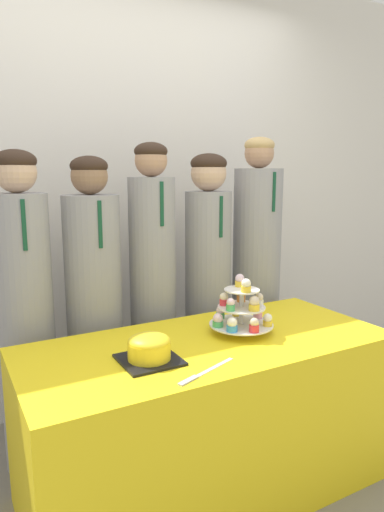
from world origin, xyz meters
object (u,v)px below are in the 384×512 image
at_px(round_cake, 149,348).
at_px(student_2, 152,297).
at_px(student_1, 95,314).
at_px(student_3, 208,291).
at_px(cupcake_stand, 241,310).
at_px(student_4, 256,280).
at_px(cake_knife, 198,376).
at_px(student_0, 26,319).

distance_m(round_cake, student_2, 0.72).
xyz_separation_m(student_1, student_3, (0.66, -0.00, 0.03)).
bearing_deg(round_cake, student_1, 91.23).
relative_size(student_2, student_3, 1.03).
distance_m(round_cake, student_3, 0.92).
distance_m(cupcake_stand, student_3, 0.59).
xyz_separation_m(student_1, student_4, (1.00, 0.00, 0.06)).
bearing_deg(student_4, cake_knife, -136.26).
distance_m(cake_knife, student_2, 0.88).
bearing_deg(cupcake_stand, student_0, 146.00).
relative_size(student_1, student_4, 0.92).
height_order(round_cake, student_4, student_4).
relative_size(cupcake_stand, student_3, 0.19).
height_order(cake_knife, student_0, student_0).
bearing_deg(student_2, round_cake, -115.14).
bearing_deg(student_0, student_1, 0.00).
distance_m(student_0, student_1, 0.33).
relative_size(student_0, student_1, 1.01).
height_order(cupcake_stand, student_2, student_2).
xyz_separation_m(cake_knife, student_3, (0.55, 0.85, 0.04)).
bearing_deg(student_0, student_3, 0.00).
relative_size(student_1, student_3, 0.98).
height_order(student_2, student_3, student_2).
height_order(round_cake, student_2, student_2).
xyz_separation_m(student_0, student_1, (0.33, 0.00, -0.02)).
distance_m(round_cake, student_0, 0.73).
bearing_deg(student_4, cupcake_stand, -131.87).
bearing_deg(cake_knife, student_3, 36.43).
xyz_separation_m(student_0, student_3, (0.99, 0.00, 0.01)).
distance_m(student_0, student_2, 0.65).
height_order(round_cake, student_1, student_1).
height_order(student_0, student_2, student_2).
distance_m(round_cake, student_1, 0.65).
distance_m(student_2, student_4, 0.69).
bearing_deg(cake_knife, student_0, 96.68).
bearing_deg(round_cake, student_0, 118.00).
distance_m(student_0, student_3, 0.99).
xyz_separation_m(round_cake, student_3, (0.65, 0.65, -0.01)).
xyz_separation_m(student_2, student_3, (0.35, 0.00, -0.01)).
height_order(round_cake, cake_knife, round_cake).
distance_m(cake_knife, student_3, 1.02).
relative_size(cupcake_stand, student_2, 0.18).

